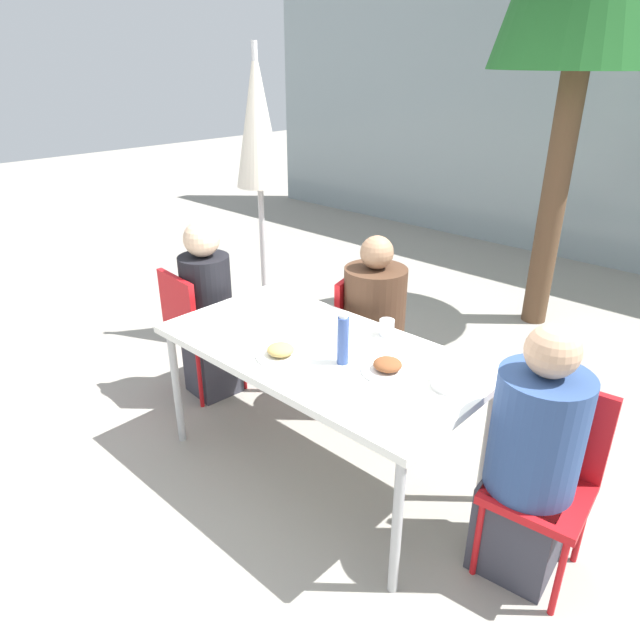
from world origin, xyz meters
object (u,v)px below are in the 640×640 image
person_right (531,463)px  salad_bowl (449,381)px  closed_umbrella (258,134)px  bottle (343,340)px  person_left (208,314)px  chair_left (194,325)px  chair_right (547,467)px  chair_far (365,331)px  person_far (373,332)px  drinking_cup (387,327)px

person_right → salad_bowl: bearing=-5.2°
closed_umbrella → bottle: (1.65, -0.97, -0.71)m
person_left → chair_left: bearing=-121.9°
chair_right → bottle: size_ratio=3.39×
person_right → person_left: bearing=-5.8°
person_left → chair_far: person_left is taller
closed_umbrella → salad_bowl: (2.14, -0.81, -0.81)m
person_far → bottle: 0.89m
person_far → chair_far: bearing=-121.9°
chair_right → bottle: bearing=8.7°
chair_far → closed_umbrella: closed_umbrella is taller
chair_far → bottle: bottle is taller
person_left → person_right: person_left is taller
chair_right → drinking_cup: chair_right is taller
chair_far → person_far: (0.09, -0.03, 0.03)m
bottle → chair_far: bearing=121.7°
chair_right → person_right: (-0.04, -0.09, 0.05)m
person_left → person_far: (0.90, 0.58, -0.04)m
chair_left → person_left: 0.11m
chair_left → salad_bowl: bearing=8.0°
chair_left → bottle: size_ratio=3.39×
chair_right → bottle: (-0.94, -0.25, 0.37)m
person_right → drinking_cup: bearing=-19.6°
chair_left → closed_umbrella: size_ratio=0.39×
person_far → drinking_cup: size_ratio=13.27×
closed_umbrella → drinking_cup: 1.90m
chair_right → chair_far: size_ratio=1.00×
chair_right → person_right: 0.11m
chair_right → closed_umbrella: size_ratio=0.39×
chair_right → chair_far: 1.50m
chair_far → drinking_cup: (0.44, -0.37, 0.29)m
closed_umbrella → person_far: bearing=-10.5°
chair_right → drinking_cup: (-0.97, 0.14, 0.29)m
chair_right → chair_far: (-1.41, 0.51, 0.00)m
chair_far → person_far: 0.10m
chair_left → person_right: 2.23m
bottle → drinking_cup: bearing=94.4°
chair_far → salad_bowl: 1.16m
person_far → person_left: bearing=-72.2°
salad_bowl → person_left: bearing=-179.7°
person_right → person_far: person_right is taller
person_left → chair_far: 1.02m
chair_left → person_left: size_ratio=0.73×
person_far → closed_umbrella: (-1.28, 0.24, 1.06)m
chair_right → drinking_cup: size_ratio=9.98×
chair_left → salad_bowl: (1.82, 0.08, 0.28)m
chair_left → salad_bowl: chair_left is taller
bottle → closed_umbrella: bearing=149.7°
person_right → person_far: bearing=-30.3°
chair_right → chair_far: same height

